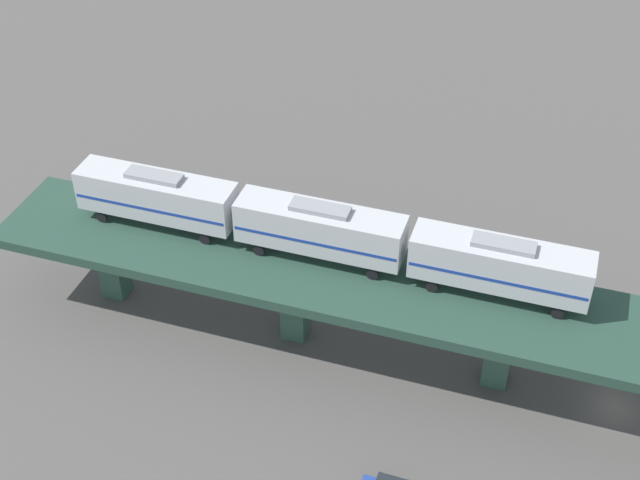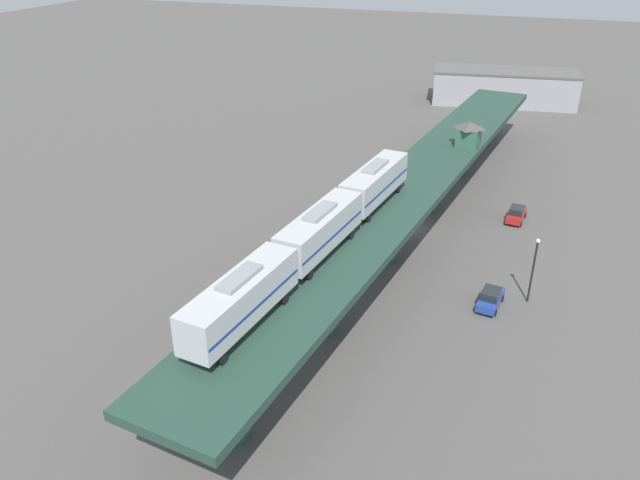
# 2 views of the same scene
# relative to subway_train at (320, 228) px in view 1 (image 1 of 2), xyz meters

# --- Properties ---
(ground_plane) EXTENTS (400.00, 400.00, 0.00)m
(ground_plane) POSITION_rel_subway_train_xyz_m (4.26, 21.68, -9.36)
(ground_plane) COLOR #514F4C
(elevated_viaduct) EXTENTS (20.32, 92.31, 6.82)m
(elevated_viaduct) POSITION_rel_subway_train_xyz_m (4.24, 21.52, -3.48)
(elevated_viaduct) COLOR #244135
(elevated_viaduct) RESTS_ON ground
(subway_train) EXTENTS (7.63, 37.25, 4.45)m
(subway_train) POSITION_rel_subway_train_xyz_m (0.00, 0.00, 0.00)
(subway_train) COLOR silver
(subway_train) RESTS_ON elevated_viaduct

